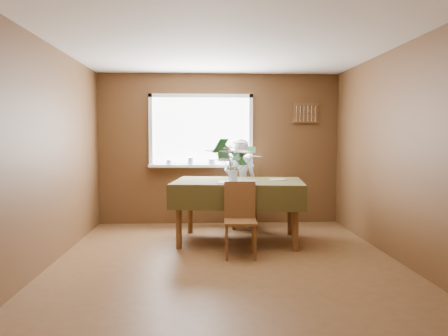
{
  "coord_description": "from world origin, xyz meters",
  "views": [
    {
      "loc": [
        -0.27,
        -5.04,
        1.44
      ],
      "look_at": [
        0.0,
        0.55,
        1.05
      ],
      "focal_mm": 35.0,
      "sensor_mm": 36.0,
      "label": 1
    }
  ],
  "objects_px": {
    "dining_table": "(238,188)",
    "seated_woman": "(241,184)",
    "chair_far": "(244,195)",
    "flower_bouquet": "(233,156)",
    "chair_near": "(240,215)"
  },
  "relations": [
    {
      "from": "dining_table",
      "to": "chair_near",
      "type": "bearing_deg",
      "value": -85.49
    },
    {
      "from": "chair_far",
      "to": "flower_bouquet",
      "type": "distance_m",
      "value": 1.28
    },
    {
      "from": "chair_near",
      "to": "seated_woman",
      "type": "relative_size",
      "value": 0.64
    },
    {
      "from": "dining_table",
      "to": "chair_far",
      "type": "bearing_deg",
      "value": 87.12
    },
    {
      "from": "chair_far",
      "to": "flower_bouquet",
      "type": "xyz_separation_m",
      "value": [
        -0.25,
        -1.07,
        0.66
      ]
    },
    {
      "from": "chair_near",
      "to": "seated_woman",
      "type": "distance_m",
      "value": 1.55
    },
    {
      "from": "chair_far",
      "to": "flower_bouquet",
      "type": "height_order",
      "value": "flower_bouquet"
    },
    {
      "from": "dining_table",
      "to": "seated_woman",
      "type": "distance_m",
      "value": 0.81
    },
    {
      "from": "dining_table",
      "to": "seated_woman",
      "type": "xyz_separation_m",
      "value": [
        0.1,
        0.8,
        -0.03
      ]
    },
    {
      "from": "seated_woman",
      "to": "chair_far",
      "type": "bearing_deg",
      "value": -115.67
    },
    {
      "from": "chair_far",
      "to": "seated_woman",
      "type": "xyz_separation_m",
      "value": [
        -0.05,
        -0.06,
        0.18
      ]
    },
    {
      "from": "seated_woman",
      "to": "flower_bouquet",
      "type": "height_order",
      "value": "seated_woman"
    },
    {
      "from": "chair_near",
      "to": "flower_bouquet",
      "type": "height_order",
      "value": "flower_bouquet"
    },
    {
      "from": "dining_table",
      "to": "chair_near",
      "type": "relative_size",
      "value": 2.1
    },
    {
      "from": "seated_woman",
      "to": "flower_bouquet",
      "type": "relative_size",
      "value": 2.3
    }
  ]
}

